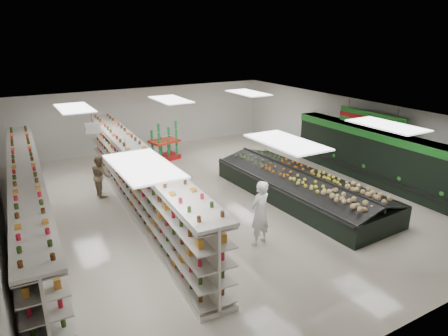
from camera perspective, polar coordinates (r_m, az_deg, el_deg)
floor at (r=15.06m, az=-1.21°, el=-4.41°), size 16.00×16.00×0.00m
ceiling at (r=14.09m, az=-1.30°, el=7.61°), size 14.00×16.00×0.02m
wall_back at (r=21.64m, az=-11.54°, el=6.96°), size 14.00×0.02×3.20m
wall_front at (r=8.94m, az=24.81°, el=-12.34°), size 14.00×0.02×3.20m
wall_right at (r=18.75m, az=17.93°, el=4.57°), size 0.02×16.00×3.20m
produce_wall_case at (r=17.55m, az=20.33°, el=2.13°), size 0.93×8.00×2.20m
aisle_sign_near at (r=11.00m, az=-13.76°, el=1.35°), size 0.52×0.06×0.75m
aisle_sign_far at (r=14.77m, az=-18.26°, el=5.41°), size 0.52×0.06×0.75m
hortifruti_banner at (r=17.01m, az=20.24°, el=6.54°), size 0.12×3.20×0.95m
gondola_left at (r=13.57m, az=-25.95°, el=-4.73°), size 1.41×12.19×2.11m
gondola_center at (r=14.18m, az=-12.11°, el=-1.97°), size 1.59×12.74×2.20m
produce_island at (r=15.17m, az=10.80°, el=-2.52°), size 3.00×7.52×1.11m
soda_endcap at (r=19.61m, az=-8.51°, el=3.59°), size 1.51×1.18×1.73m
shopper_main at (r=11.68m, az=5.14°, el=-6.42°), size 0.82×0.65×1.97m
shopper_background at (r=15.79m, az=-17.22°, el=-1.02°), size 0.52×0.80×1.61m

